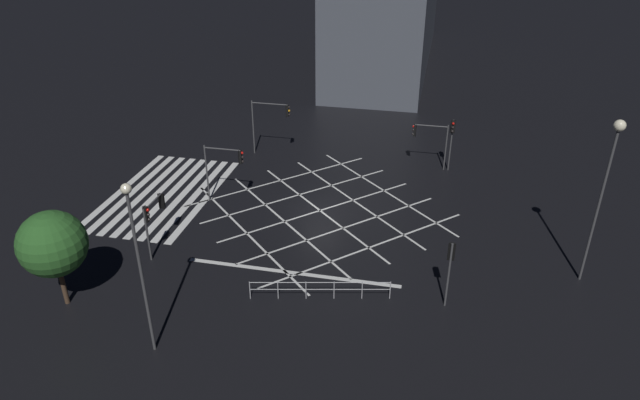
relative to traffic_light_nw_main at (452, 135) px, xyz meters
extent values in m
plane|color=black|center=(8.17, -8.13, -2.86)|extent=(200.00, 200.00, 0.00)
cube|color=silver|center=(8.17, -16.16, -2.86)|extent=(12.06, 0.50, 0.01)
cube|color=silver|center=(8.17, -17.06, -2.86)|extent=(12.06, 0.50, 0.01)
cube|color=silver|center=(8.17, -17.96, -2.86)|extent=(12.06, 0.50, 0.01)
cube|color=silver|center=(8.17, -18.86, -2.86)|extent=(12.06, 0.50, 0.01)
cube|color=silver|center=(8.17, -19.76, -2.86)|extent=(12.06, 0.50, 0.01)
cube|color=silver|center=(8.17, -20.66, -2.86)|extent=(12.06, 0.50, 0.01)
cube|color=silver|center=(8.17, -21.56, -2.86)|extent=(12.06, 0.50, 0.01)
cube|color=silver|center=(8.17, -22.46, -2.86)|extent=(12.06, 0.50, 0.01)
cube|color=silver|center=(11.96, -11.92, -2.86)|extent=(10.52, 10.52, 0.01)
cube|color=silver|center=(4.38, -11.92, -2.86)|extent=(10.52, 10.52, 0.01)
cube|color=silver|center=(10.07, -10.02, -2.86)|extent=(10.52, 10.52, 0.01)
cube|color=silver|center=(6.28, -10.02, -2.86)|extent=(10.52, 10.52, 0.01)
cube|color=silver|center=(8.17, -8.13, -2.86)|extent=(10.52, 10.52, 0.01)
cube|color=silver|center=(8.17, -8.13, -2.86)|extent=(10.52, 10.52, 0.01)
cube|color=silver|center=(6.28, -6.23, -2.86)|extent=(10.52, 10.52, 0.01)
cube|color=silver|center=(10.07, -6.23, -2.86)|extent=(10.52, 10.52, 0.01)
cube|color=silver|center=(4.38, -4.34, -2.86)|extent=(10.52, 10.52, 0.01)
cube|color=silver|center=(11.96, -4.34, -2.86)|extent=(10.52, 10.52, 0.01)
cube|color=silver|center=(15.37, -8.13, -2.86)|extent=(0.30, 12.06, 0.01)
cube|color=black|center=(-46.91, -13.16, -0.86)|extent=(1.40, 0.06, 1.80)
cube|color=beige|center=(-43.29, -13.16, -0.86)|extent=(1.40, 0.06, 1.80)
cube|color=beige|center=(-39.67, -13.16, -0.86)|extent=(1.40, 0.06, 1.80)
cube|color=beige|center=(-36.05, -13.16, -0.86)|extent=(1.40, 0.06, 1.80)
cube|color=black|center=(-32.43, -13.16, -0.86)|extent=(1.40, 0.06, 1.80)
cube|color=beige|center=(-28.81, -13.16, -0.86)|extent=(1.40, 0.06, 1.80)
cube|color=black|center=(-25.19, -13.16, -0.86)|extent=(1.40, 0.06, 1.80)
cube|color=black|center=(-21.57, -13.16, -0.86)|extent=(1.40, 0.06, 1.80)
cube|color=beige|center=(-17.95, -13.16, -0.86)|extent=(1.40, 0.06, 1.80)
cube|color=beige|center=(-14.33, -13.16, -0.86)|extent=(1.40, 0.06, 1.80)
cube|color=beige|center=(-39.67, -13.16, 2.64)|extent=(1.40, 0.06, 1.80)
cube|color=black|center=(-36.05, -13.16, 2.64)|extent=(1.40, 0.06, 1.80)
cube|color=black|center=(-32.43, -13.16, 2.64)|extent=(1.40, 0.06, 1.80)
cube|color=beige|center=(-28.81, -13.16, 2.64)|extent=(1.40, 0.06, 1.80)
cube|color=beige|center=(-25.19, -13.16, 2.64)|extent=(1.40, 0.06, 1.80)
cube|color=black|center=(-21.57, -13.16, 2.64)|extent=(1.40, 0.06, 1.80)
cube|color=black|center=(-17.95, -13.16, 2.64)|extent=(1.40, 0.06, 1.80)
cube|color=black|center=(-14.33, -13.16, 2.64)|extent=(1.40, 0.06, 1.80)
cube|color=black|center=(-17.95, -13.16, 6.14)|extent=(1.40, 0.06, 1.80)
cube|color=black|center=(-14.33, -13.16, 6.14)|extent=(1.40, 0.06, 1.80)
cylinder|color=#424244|center=(-0.09, 0.00, -0.86)|extent=(0.11, 0.11, 4.01)
cube|color=black|center=(0.05, 0.00, 0.64)|extent=(0.16, 0.28, 0.90)
sphere|color=red|center=(0.16, 0.00, 0.94)|extent=(0.18, 0.18, 0.18)
sphere|color=black|center=(0.16, 0.00, 0.64)|extent=(0.18, 0.18, 0.18)
sphere|color=black|center=(0.16, 0.00, 0.34)|extent=(0.18, 0.18, 0.18)
cube|color=black|center=(-0.04, 0.00, 0.64)|extent=(0.02, 0.36, 0.98)
cylinder|color=#424244|center=(15.86, -16.32, -1.20)|extent=(0.11, 0.11, 3.33)
cylinder|color=#424244|center=(14.82, -16.32, 0.32)|extent=(2.09, 0.09, 0.09)
cube|color=black|center=(13.77, -16.32, -0.13)|extent=(0.16, 0.28, 0.90)
sphere|color=red|center=(13.66, -16.32, 0.17)|extent=(0.18, 0.18, 0.18)
sphere|color=black|center=(13.66, -16.32, -0.13)|extent=(0.18, 0.18, 0.18)
sphere|color=black|center=(13.66, -16.32, -0.43)|extent=(0.18, 0.18, 0.18)
cube|color=black|center=(13.86, -16.32, -0.13)|extent=(0.02, 0.36, 0.98)
cylinder|color=#424244|center=(-0.02, -15.34, -0.67)|extent=(0.11, 0.11, 4.39)
cylinder|color=#424244|center=(-0.02, -13.91, 1.38)|extent=(0.09, 2.87, 0.09)
cube|color=black|center=(-0.02, -12.48, 0.93)|extent=(0.28, 0.16, 0.90)
sphere|color=black|center=(-0.02, -12.37, 1.23)|extent=(0.18, 0.18, 0.18)
sphere|color=orange|center=(-0.02, -12.37, 0.93)|extent=(0.18, 0.18, 0.18)
sphere|color=black|center=(-0.02, -12.37, 0.63)|extent=(0.18, 0.18, 0.18)
cube|color=black|center=(-0.02, -12.57, 0.93)|extent=(0.36, 0.02, 0.98)
cylinder|color=#424244|center=(-0.11, -0.33, -1.08)|extent=(0.11, 0.11, 3.56)
cylinder|color=#424244|center=(-0.11, -1.52, 0.55)|extent=(0.09, 2.39, 0.09)
cube|color=black|center=(-0.11, -2.72, 0.10)|extent=(0.28, 0.16, 0.90)
sphere|color=red|center=(-0.11, -2.83, 0.40)|extent=(0.18, 0.18, 0.18)
sphere|color=black|center=(-0.11, -2.83, 0.10)|extent=(0.18, 0.18, 0.18)
sphere|color=black|center=(-0.11, -2.83, -0.20)|extent=(0.18, 0.18, 0.18)
cube|color=black|center=(-0.11, -2.63, 0.10)|extent=(0.36, 0.02, 0.98)
cylinder|color=#424244|center=(15.73, -16.38, -1.16)|extent=(0.11, 0.11, 3.41)
cube|color=black|center=(15.73, -16.24, 0.04)|extent=(0.28, 0.16, 0.90)
sphere|color=red|center=(15.73, -16.13, 0.34)|extent=(0.18, 0.18, 0.18)
sphere|color=black|center=(15.73, -16.13, 0.04)|extent=(0.18, 0.18, 0.18)
sphere|color=black|center=(15.73, -16.13, -0.26)|extent=(0.18, 0.18, 0.18)
cube|color=black|center=(15.73, -16.33, 0.04)|extent=(0.36, 0.02, 0.98)
cylinder|color=#424244|center=(8.35, -15.82, -0.84)|extent=(0.11, 0.11, 4.04)
cylinder|color=#424244|center=(8.35, -14.58, 1.03)|extent=(0.09, 2.47, 0.09)
cube|color=black|center=(8.35, -13.35, 0.58)|extent=(0.28, 0.16, 0.90)
sphere|color=red|center=(8.35, -13.24, 0.88)|extent=(0.18, 0.18, 0.18)
sphere|color=black|center=(8.35, -13.24, 0.58)|extent=(0.18, 0.18, 0.18)
sphere|color=black|center=(8.35, -13.24, 0.28)|extent=(0.18, 0.18, 0.18)
cube|color=black|center=(8.35, -13.44, 0.58)|extent=(0.36, 0.02, 0.98)
cylinder|color=#424244|center=(16.45, 0.19, -1.01)|extent=(0.11, 0.11, 3.70)
cube|color=black|center=(16.31, 0.19, 0.34)|extent=(0.16, 0.28, 0.90)
sphere|color=black|center=(16.20, 0.19, 0.64)|extent=(0.18, 0.18, 0.18)
sphere|color=black|center=(16.20, 0.19, 0.34)|extent=(0.18, 0.18, 0.18)
sphere|color=green|center=(16.20, 0.19, 0.04)|extent=(0.18, 0.18, 0.18)
cube|color=black|center=(16.40, 0.19, 0.34)|extent=(0.02, 0.36, 0.98)
cylinder|color=#424244|center=(22.52, -12.75, 1.20)|extent=(0.14, 0.14, 8.13)
sphere|color=#F4EAC6|center=(22.52, -12.75, 5.40)|extent=(0.44, 0.44, 0.44)
cylinder|color=#424244|center=(12.57, 7.29, 1.47)|extent=(0.14, 0.14, 8.67)
sphere|color=#F4EAC6|center=(12.57, 7.29, 5.98)|extent=(0.57, 0.57, 0.57)
cylinder|color=#473323|center=(20.38, -18.67, -1.71)|extent=(0.25, 0.25, 2.32)
sphere|color=#285B23|center=(20.38, -18.67, 0.69)|extent=(3.31, 3.31, 3.31)
cylinder|color=#B7B7BC|center=(18.04, -9.64, -2.34)|extent=(0.05, 0.05, 1.05)
cylinder|color=#B7B7BC|center=(17.73, -8.24, -2.34)|extent=(0.05, 0.05, 1.05)
cylinder|color=#B7B7BC|center=(17.42, -6.83, -2.34)|extent=(0.05, 0.05, 1.05)
cylinder|color=#B7B7BC|center=(17.11, -5.42, -2.34)|extent=(0.05, 0.05, 1.05)
cylinder|color=#B7B7BC|center=(16.80, -4.02, -2.34)|extent=(0.05, 0.05, 1.05)
cylinder|color=#B7B7BC|center=(16.49, -2.61, -2.34)|extent=(0.05, 0.05, 1.05)
cylinder|color=#B7B7BC|center=(17.27, -6.13, -1.85)|extent=(1.58, 7.04, 0.04)
cylinder|color=#B7B7BC|center=(17.27, -6.13, -2.29)|extent=(1.58, 7.04, 0.04)
camera|label=1|loc=(40.28, -1.06, 15.54)|focal=32.00mm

